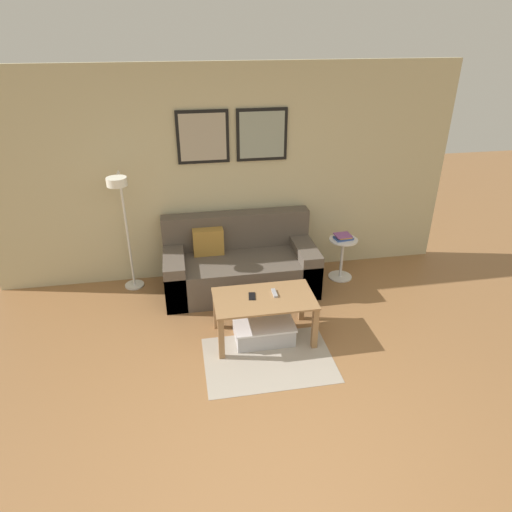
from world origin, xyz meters
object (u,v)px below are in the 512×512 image
at_px(floor_lamp, 122,210).
at_px(storage_bin, 264,330).
at_px(remote_control, 274,293).
at_px(side_table, 342,255).
at_px(book_stack, 343,237).
at_px(couch, 239,265).
at_px(coffee_table, 264,305).
at_px(cell_phone, 252,296).

bearing_deg(floor_lamp, storage_bin, -39.79).
bearing_deg(storage_bin, remote_control, 31.49).
bearing_deg(storage_bin, side_table, 41.65).
relative_size(floor_lamp, book_stack, 6.22).
bearing_deg(side_table, couch, -179.87).
bearing_deg(side_table, remote_control, -137.36).
bearing_deg(book_stack, storage_bin, -138.10).
distance_m(couch, remote_control, 1.04).
xyz_separation_m(coffee_table, remote_control, (0.12, 0.05, 0.10)).
relative_size(side_table, cell_phone, 3.84).
bearing_deg(couch, side_table, 0.13).
bearing_deg(couch, coffee_table, -84.60).
relative_size(floor_lamp, remote_control, 9.81).
xyz_separation_m(couch, floor_lamp, (-1.28, 0.07, 0.78)).
height_order(coffee_table, cell_phone, cell_phone).
bearing_deg(remote_control, couch, 102.39).
bearing_deg(floor_lamp, side_table, -1.58).
xyz_separation_m(side_table, remote_control, (-1.09, -1.00, 0.17)).
bearing_deg(side_table, book_stack, 118.38).
distance_m(book_stack, remote_control, 1.48).
bearing_deg(cell_phone, storage_bin, -22.41).
xyz_separation_m(couch, coffee_table, (0.10, -1.05, 0.09)).
xyz_separation_m(coffee_table, side_table, (1.20, 1.05, -0.07)).
bearing_deg(coffee_table, floor_lamp, 140.92).
bearing_deg(storage_bin, floor_lamp, 140.21).
distance_m(side_table, cell_phone, 1.67).
relative_size(floor_lamp, cell_phone, 10.51).
xyz_separation_m(floor_lamp, book_stack, (2.58, -0.07, -0.51)).
height_order(floor_lamp, cell_phone, floor_lamp).
height_order(storage_bin, floor_lamp, floor_lamp).
height_order(coffee_table, storage_bin, coffee_table).
distance_m(storage_bin, floor_lamp, 2.04).
relative_size(book_stack, remote_control, 1.58).
bearing_deg(coffee_table, couch, 95.40).
bearing_deg(couch, remote_control, -77.83).
xyz_separation_m(couch, storage_bin, (0.09, -1.07, -0.19)).
relative_size(coffee_table, remote_control, 6.70).
bearing_deg(couch, storage_bin, -85.12).
distance_m(couch, cell_phone, 1.03).
distance_m(coffee_table, remote_control, 0.16).
relative_size(couch, side_table, 3.34).
bearing_deg(cell_phone, couch, 97.35).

